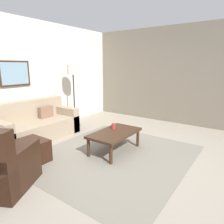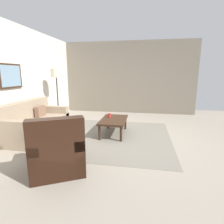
{
  "view_description": "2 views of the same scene",
  "coord_description": "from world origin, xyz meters",
  "px_view_note": "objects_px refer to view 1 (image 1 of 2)",
  "views": [
    {
      "loc": [
        -2.93,
        -2.06,
        1.69
      ],
      "look_at": [
        0.13,
        0.12,
        0.82
      ],
      "focal_mm": 32.28,
      "sensor_mm": 36.0,
      "label": 1
    },
    {
      "loc": [
        -4.28,
        -0.67,
        1.57
      ],
      "look_at": [
        0.07,
        0.12,
        0.62
      ],
      "focal_mm": 28.84,
      "sensor_mm": 36.0,
      "label": 2
    }
  ],
  "objects_px": {
    "couch_main": "(35,126)",
    "ottoman": "(29,152)",
    "lamp_standing": "(73,76)",
    "framed_artwork": "(15,73)",
    "coffee_table": "(115,134)",
    "cup": "(113,126)"
  },
  "relations": [
    {
      "from": "cup",
      "to": "couch_main",
      "type": "bearing_deg",
      "value": 108.24
    },
    {
      "from": "cup",
      "to": "lamp_standing",
      "type": "bearing_deg",
      "value": 70.12
    },
    {
      "from": "ottoman",
      "to": "framed_artwork",
      "type": "relative_size",
      "value": 0.77
    },
    {
      "from": "ottoman",
      "to": "couch_main",
      "type": "bearing_deg",
      "value": 51.84
    },
    {
      "from": "couch_main",
      "to": "ottoman",
      "type": "height_order",
      "value": "couch_main"
    },
    {
      "from": "cup",
      "to": "lamp_standing",
      "type": "distance_m",
      "value": 2.14
    },
    {
      "from": "couch_main",
      "to": "cup",
      "type": "bearing_deg",
      "value": -71.76
    },
    {
      "from": "lamp_standing",
      "to": "couch_main",
      "type": "bearing_deg",
      "value": 177.54
    },
    {
      "from": "coffee_table",
      "to": "cup",
      "type": "distance_m",
      "value": 0.24
    },
    {
      "from": "cup",
      "to": "framed_artwork",
      "type": "height_order",
      "value": "framed_artwork"
    },
    {
      "from": "cup",
      "to": "ottoman",
      "type": "bearing_deg",
      "value": 150.3
    },
    {
      "from": "couch_main",
      "to": "lamp_standing",
      "type": "relative_size",
      "value": 1.12
    },
    {
      "from": "lamp_standing",
      "to": "framed_artwork",
      "type": "xyz_separation_m",
      "value": [
        -1.38,
        0.47,
        0.1
      ]
    },
    {
      "from": "couch_main",
      "to": "lamp_standing",
      "type": "bearing_deg",
      "value": -2.46
    },
    {
      "from": "couch_main",
      "to": "ottoman",
      "type": "relative_size",
      "value": 3.41
    },
    {
      "from": "ottoman",
      "to": "coffee_table",
      "type": "relative_size",
      "value": 0.51
    },
    {
      "from": "framed_artwork",
      "to": "ottoman",
      "type": "bearing_deg",
      "value": -115.72
    },
    {
      "from": "framed_artwork",
      "to": "couch_main",
      "type": "bearing_deg",
      "value": -74.06
    },
    {
      "from": "couch_main",
      "to": "framed_artwork",
      "type": "height_order",
      "value": "framed_artwork"
    },
    {
      "from": "couch_main",
      "to": "coffee_table",
      "type": "bearing_deg",
      "value": -77.21
    },
    {
      "from": "couch_main",
      "to": "ottoman",
      "type": "xyz_separation_m",
      "value": [
        -0.82,
        -1.04,
        -0.1
      ]
    },
    {
      "from": "lamp_standing",
      "to": "framed_artwork",
      "type": "height_order",
      "value": "framed_artwork"
    }
  ]
}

